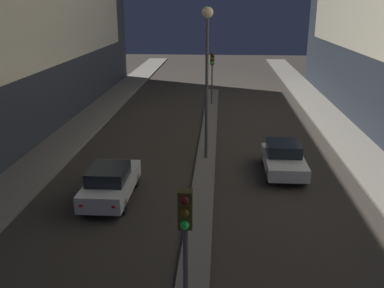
{
  "coord_description": "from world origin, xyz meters",
  "views": [
    {
      "loc": [
        0.72,
        -4.24,
        8.15
      ],
      "look_at": [
        -0.84,
        18.65,
        0.5
      ],
      "focal_mm": 40.0,
      "sensor_mm": 36.0,
      "label": 1
    }
  ],
  "objects": [
    {
      "name": "traffic_light_mid",
      "position": [
        0.0,
        30.21,
        3.18
      ],
      "size": [
        0.32,
        0.42,
        4.13
      ],
      "color": "#4C4C51",
      "rests_on": "median_strip"
    },
    {
      "name": "car_right_lane",
      "position": [
        3.91,
        15.92,
        0.76
      ],
      "size": [
        1.88,
        4.04,
        1.51
      ],
      "color": "silver",
      "rests_on": "ground"
    },
    {
      "name": "traffic_light_near",
      "position": [
        0.0,
        4.15,
        3.18
      ],
      "size": [
        0.32,
        0.42,
        4.13
      ],
      "color": "#4C4C51",
      "rests_on": "median_strip"
    },
    {
      "name": "street_lamp",
      "position": [
        0.0,
        17.51,
        5.71
      ],
      "size": [
        0.57,
        0.57,
        7.8
      ],
      "color": "#4C4C51",
      "rests_on": "median_strip"
    },
    {
      "name": "car_left_lane",
      "position": [
        -3.91,
        12.32,
        0.8
      ],
      "size": [
        1.8,
        4.33,
        1.59
      ],
      "color": "silver",
      "rests_on": "ground"
    },
    {
      "name": "median_strip",
      "position": [
        0.0,
        18.75,
        0.07
      ],
      "size": [
        1.02,
        35.51,
        0.14
      ],
      "color": "#66605B",
      "rests_on": "ground"
    }
  ]
}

